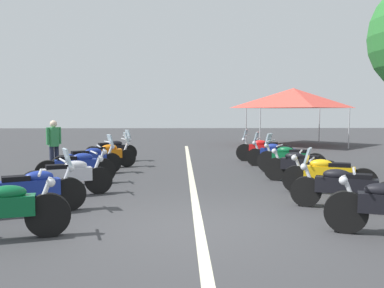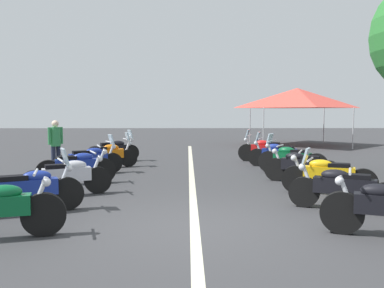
% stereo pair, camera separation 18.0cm
% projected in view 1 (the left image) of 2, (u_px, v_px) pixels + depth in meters
% --- Properties ---
extents(ground_plane, '(80.00, 80.00, 0.00)m').
position_uv_depth(ground_plane, '(199.00, 227.00, 6.90)').
color(ground_plane, '#38383A').
extents(lane_centre_stripe, '(22.04, 0.16, 0.01)m').
position_uv_depth(lane_centre_stripe, '(191.00, 179.00, 11.84)').
color(lane_centre_stripe, beige).
rests_on(lane_centre_stripe, ground_plane).
extents(motorcycle_left_row_1, '(1.07, 1.94, 1.21)m').
position_uv_depth(motorcycle_left_row_1, '(31.00, 190.00, 7.72)').
color(motorcycle_left_row_1, black).
rests_on(motorcycle_left_row_1, ground_plane).
extents(motorcycle_left_row_2, '(1.00, 1.91, 0.99)m').
position_uv_depth(motorcycle_left_row_2, '(68.00, 176.00, 9.39)').
color(motorcycle_left_row_2, black).
rests_on(motorcycle_left_row_2, ground_plane).
extents(motorcycle_left_row_3, '(0.88, 2.00, 1.01)m').
position_uv_depth(motorcycle_left_row_3, '(77.00, 167.00, 10.88)').
color(motorcycle_left_row_3, black).
rests_on(motorcycle_left_row_3, ground_plane).
extents(motorcycle_left_row_4, '(1.12, 1.94, 1.20)m').
position_uv_depth(motorcycle_left_row_4, '(88.00, 159.00, 12.58)').
color(motorcycle_left_row_4, black).
rests_on(motorcycle_left_row_4, ground_plane).
extents(motorcycle_left_row_5, '(0.98, 2.06, 1.19)m').
position_uv_depth(motorcycle_left_row_5, '(105.00, 154.00, 14.06)').
color(motorcycle_left_row_5, black).
rests_on(motorcycle_left_row_5, ground_plane).
extents(motorcycle_left_row_6, '(1.07, 1.87, 1.21)m').
position_uv_depth(motorcycle_left_row_6, '(112.00, 150.00, 15.69)').
color(motorcycle_left_row_6, black).
rests_on(motorcycle_left_row_6, ground_plane).
extents(motorcycle_right_row_1, '(1.08, 1.99, 1.19)m').
position_uv_depth(motorcycle_right_row_1, '(344.00, 187.00, 8.09)').
color(motorcycle_right_row_1, black).
rests_on(motorcycle_right_row_1, ground_plane).
extents(motorcycle_right_row_2, '(0.97, 2.04, 1.00)m').
position_uv_depth(motorcycle_right_row_2, '(328.00, 175.00, 9.60)').
color(motorcycle_right_row_2, black).
rests_on(motorcycle_right_row_2, ground_plane).
extents(motorcycle_right_row_3, '(1.09, 1.87, 1.00)m').
position_uv_depth(motorcycle_right_row_3, '(300.00, 166.00, 11.22)').
color(motorcycle_right_row_3, black).
rests_on(motorcycle_right_row_3, ground_plane).
extents(motorcycle_right_row_4, '(1.25, 1.90, 1.23)m').
position_uv_depth(motorcycle_right_row_4, '(290.00, 158.00, 12.77)').
color(motorcycle_right_row_4, black).
rests_on(motorcycle_right_row_4, ground_plane).
extents(motorcycle_right_row_5, '(1.01, 2.05, 1.20)m').
position_uv_depth(motorcycle_right_row_5, '(277.00, 154.00, 14.33)').
color(motorcycle_right_row_5, black).
rests_on(motorcycle_right_row_5, ground_plane).
extents(motorcycle_right_row_6, '(0.99, 2.12, 1.22)m').
position_uv_depth(motorcycle_right_row_6, '(264.00, 149.00, 15.76)').
color(motorcycle_right_row_6, black).
rests_on(motorcycle_right_row_6, ground_plane).
extents(bystander_2, '(0.43, 0.37, 1.63)m').
position_uv_depth(bystander_2, '(54.00, 142.00, 13.21)').
color(bystander_2, '#1E2338').
rests_on(bystander_2, ground_plane).
extents(event_tent, '(5.06, 5.06, 3.20)m').
position_uv_depth(event_tent, '(293.00, 98.00, 23.26)').
color(event_tent, '#E54C3F').
rests_on(event_tent, ground_plane).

